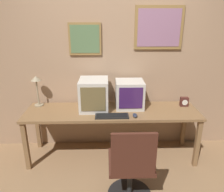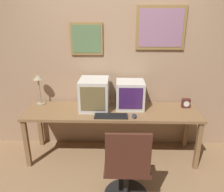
{
  "view_description": "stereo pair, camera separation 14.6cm",
  "coord_description": "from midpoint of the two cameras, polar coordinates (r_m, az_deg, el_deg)",
  "views": [
    {
      "loc": [
        -0.08,
        -1.67,
        1.91
      ],
      "look_at": [
        0.0,
        1.03,
        0.92
      ],
      "focal_mm": 35.0,
      "sensor_mm": 36.0,
      "label": 1
    },
    {
      "loc": [
        0.07,
        -1.67,
        1.91
      ],
      "look_at": [
        0.0,
        1.03,
        0.92
      ],
      "focal_mm": 35.0,
      "sensor_mm": 36.0,
      "label": 2
    }
  ],
  "objects": [
    {
      "name": "desk_clock",
      "position": [
        3.21,
        19.98,
        -1.79
      ],
      "size": [
        0.11,
        0.07,
        0.13
      ],
      "color": "#4C231E",
      "rests_on": "desk"
    },
    {
      "name": "wall_back",
      "position": [
        3.14,
        1.62,
        9.0
      ],
      "size": [
        8.0,
        0.08,
        2.6
      ],
      "color": "tan",
      "rests_on": "ground_plane"
    },
    {
      "name": "desk_lamp",
      "position": [
        3.2,
        -17.4,
        3.34
      ],
      "size": [
        0.14,
        0.14,
        0.43
      ],
      "color": "tan",
      "rests_on": "desk"
    },
    {
      "name": "keyboard_main",
      "position": [
        2.76,
        1.26,
        -5.24
      ],
      "size": [
        0.42,
        0.15,
        0.03
      ],
      "color": "black",
      "rests_on": "desk"
    },
    {
      "name": "mouse_near_keyboard",
      "position": [
        2.77,
        7.33,
        -5.18
      ],
      "size": [
        0.06,
        0.11,
        0.04
      ],
      "color": "#282D3D",
      "rests_on": "desk"
    },
    {
      "name": "monitor_right",
      "position": [
        3.0,
        6.12,
        0.37
      ],
      "size": [
        0.38,
        0.35,
        0.38
      ],
      "color": "beige",
      "rests_on": "desk"
    },
    {
      "name": "monitor_left",
      "position": [
        2.95,
        -3.24,
        0.5
      ],
      "size": [
        0.38,
        0.42,
        0.42
      ],
      "color": "beige",
      "rests_on": "desk"
    },
    {
      "name": "office_chair",
      "position": [
        2.42,
        5.69,
        -18.85
      ],
      "size": [
        0.49,
        0.49,
        0.92
      ],
      "color": "black",
      "rests_on": "ground_plane"
    },
    {
      "name": "desk",
      "position": [
        2.98,
        1.41,
        -5.0
      ],
      "size": [
        2.33,
        0.62,
        0.71
      ],
      "color": "olive",
      "rests_on": "ground_plane"
    }
  ]
}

